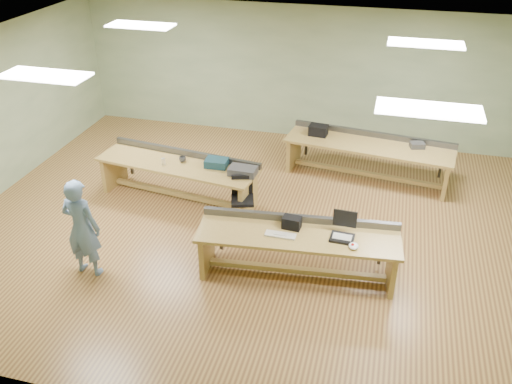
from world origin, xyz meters
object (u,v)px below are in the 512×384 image
at_px(mug, 183,159).
at_px(parts_bin_teal, 217,163).
at_px(camera_bag, 292,223).
at_px(laptop_base, 342,238).
at_px(workbench_front, 298,244).
at_px(task_chair, 243,205).
at_px(drinks_can, 163,162).
at_px(parts_bin_grey, 243,171).
at_px(workbench_mid, 178,172).
at_px(workbench_back, 368,152).
at_px(person, 82,228).

bearing_deg(mug, parts_bin_teal, -1.15).
relative_size(camera_bag, mug, 2.13).
bearing_deg(laptop_base, camera_bag, 174.98).
relative_size(workbench_front, task_chair, 3.70).
bearing_deg(drinks_can, parts_bin_grey, 0.42).
distance_m(parts_bin_grey, drinks_can, 1.50).
height_order(workbench_mid, drinks_can, drinks_can).
height_order(workbench_back, mug, workbench_back).
distance_m(workbench_front, camera_bag, 0.33).
xyz_separation_m(workbench_front, parts_bin_teal, (-1.84, 1.75, 0.26)).
xyz_separation_m(workbench_mid, parts_bin_grey, (1.29, -0.14, 0.26)).
bearing_deg(parts_bin_teal, camera_bag, -43.66).
relative_size(task_chair, drinks_can, 6.40).
bearing_deg(workbench_mid, camera_bag, -25.21).
bearing_deg(drinks_can, parts_bin_teal, 11.28).
bearing_deg(parts_bin_grey, drinks_can, -179.58).
xyz_separation_m(task_chair, drinks_can, (-1.58, 0.30, 0.51)).
relative_size(parts_bin_teal, mug, 3.11).
distance_m(workbench_back, mug, 3.69).
relative_size(workbench_back, person, 2.09).
xyz_separation_m(workbench_mid, parts_bin_teal, (0.74, 0.04, 0.26)).
xyz_separation_m(workbench_front, workbench_mid, (-2.58, 1.71, 0.00)).
bearing_deg(laptop_base, drinks_can, 158.48).
bearing_deg(workbench_front, laptop_base, -4.61).
relative_size(parts_bin_grey, drinks_can, 3.78).
distance_m(workbench_front, workbench_mid, 3.09).
bearing_deg(parts_bin_grey, parts_bin_teal, 161.64).
xyz_separation_m(workbench_front, camera_bag, (-0.12, 0.11, 0.28)).
distance_m(workbench_back, parts_bin_teal, 3.12).
relative_size(camera_bag, drinks_can, 2.13).
bearing_deg(mug, person, -103.70).
bearing_deg(person, task_chair, -129.98).
relative_size(workbench_back, mug, 26.12).
bearing_deg(task_chair, mug, 141.94).
bearing_deg(parts_bin_teal, workbench_back, 32.82).
height_order(person, parts_bin_grey, person).
bearing_deg(parts_bin_teal, person, -117.10).
height_order(camera_bag, parts_bin_grey, camera_bag).
bearing_deg(workbench_front, parts_bin_teal, 130.80).
bearing_deg(drinks_can, mug, 34.78).
relative_size(workbench_front, drinks_can, 23.69).
height_order(workbench_mid, camera_bag, camera_bag).
xyz_separation_m(mug, drinks_can, (-0.29, -0.20, 0.01)).
height_order(workbench_front, workbench_mid, same).
bearing_deg(workbench_back, parts_bin_teal, -139.88).
bearing_deg(person, workbench_back, -129.47).
relative_size(workbench_mid, mug, 24.32).
bearing_deg(workbench_mid, mug, 42.69).
relative_size(workbench_back, task_chair, 4.08).
relative_size(workbench_mid, parts_bin_grey, 6.43).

